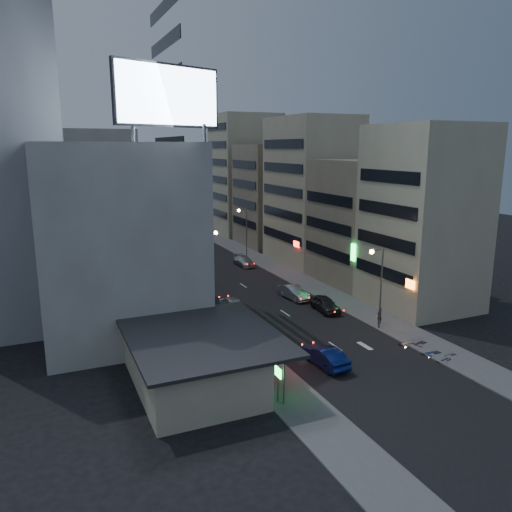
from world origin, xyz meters
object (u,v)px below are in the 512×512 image
parked_car_right_far (244,261)px  scooter_silver_a (453,347)px  road_car_silver (232,304)px  scooter_black_a (447,352)px  scooter_black_b (422,334)px  scooter_silver_b (411,336)px  scooter_blue (438,344)px  person (379,316)px  parked_car_left (199,277)px  road_car_blue (325,356)px  parked_car_right_mid (293,292)px  parked_car_right_near (325,304)px

parked_car_right_far → scooter_silver_a: size_ratio=2.87×
road_car_silver → scooter_silver_a: size_ratio=3.03×
scooter_black_a → scooter_black_b: bearing=-23.3°
parked_car_right_far → scooter_silver_b: (2.58, -34.17, -0.05)m
scooter_black_a → parked_car_right_far: bearing=-9.4°
scooter_blue → scooter_black_b: (0.33, 2.35, 0.01)m
scooter_blue → scooter_black_b: size_ratio=0.98×
road_car_silver → scooter_silver_b: bearing=135.2°
scooter_silver_a → scooter_black_a: bearing=111.9°
person → scooter_black_b: bearing=88.0°
person → scooter_silver_a: bearing=89.0°
scooter_black_a → scooter_black_b: scooter_black_b is taller
scooter_blue → parked_car_left: bearing=24.0°
scooter_blue → person: bearing=4.3°
parked_car_left → road_car_blue: 28.64m
person → road_car_blue: bearing=21.8°
road_car_blue → scooter_silver_a: bearing=163.9°
road_car_silver → person: bearing=147.5°
road_car_blue → scooter_silver_b: size_ratio=2.74×
scooter_black_b → road_car_blue: bearing=75.9°
road_car_blue → scooter_silver_a: (11.37, -2.45, -0.16)m
scooter_black_a → parked_car_right_mid: bearing=-3.0°
parked_car_right_near → parked_car_right_mid: parked_car_right_near is taller
road_car_silver → parked_car_right_far: bearing=-108.2°
parked_car_right_near → scooter_black_a: (2.85, -15.07, -0.19)m
road_car_blue → road_car_silver: size_ratio=0.94×
parked_car_right_near → person: (2.79, -5.89, 0.15)m
parked_car_right_mid → road_car_blue: bearing=-115.8°
parked_car_left → scooter_silver_b: bearing=110.2°
road_car_blue → scooter_black_b: road_car_blue is taller
parked_car_right_far → person: person is taller
scooter_black_b → scooter_blue: bearing=153.8°
parked_car_right_near → parked_car_right_mid: bearing=105.3°
scooter_black_a → road_car_blue: bearing=59.3°
scooter_black_a → scooter_silver_a: (1.20, 0.63, 0.03)m
road_car_silver → person: size_ratio=3.16×
road_car_silver → scooter_black_a: road_car_silver is taller
road_car_blue → road_car_silver: (-1.93, 16.28, -0.05)m
parked_car_left → person: bearing=115.3°
scooter_black_b → scooter_silver_b: scooter_black_b is taller
parked_car_right_mid → road_car_silver: (-8.19, -1.07, -0.03)m
parked_car_left → scooter_blue: bearing=109.5°
parked_car_right_mid → parked_car_left: (-8.17, 11.23, -0.04)m
road_car_blue → person: size_ratio=2.96×
person → scooter_silver_b: (-0.31, -5.11, -0.28)m
parked_car_right_near → scooter_black_a: parked_car_right_near is taller
parked_car_right_far → scooter_silver_a: bearing=-84.6°
road_car_silver → scooter_black_a: 22.83m
scooter_blue → scooter_black_b: bearing=-6.4°
scooter_black_a → scooter_blue: (0.30, 1.48, 0.12)m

